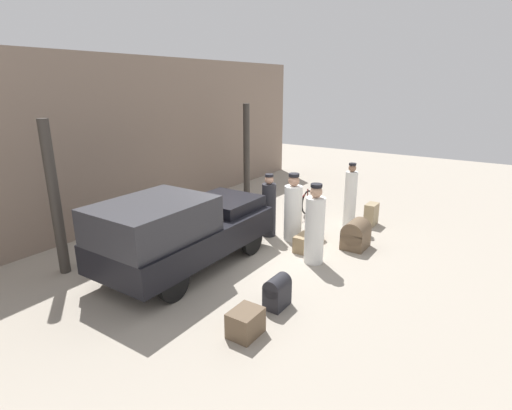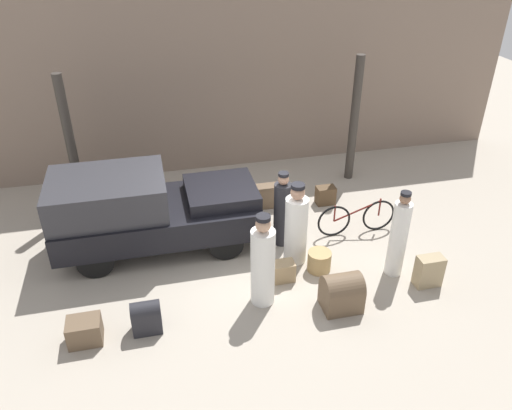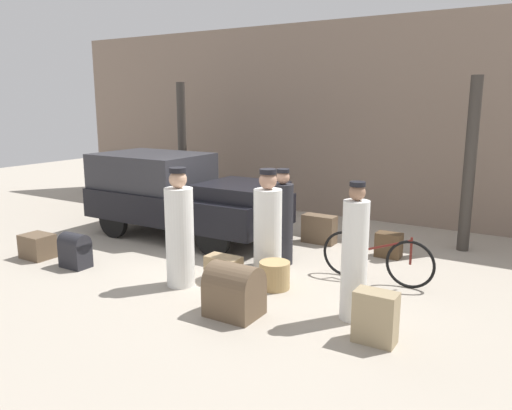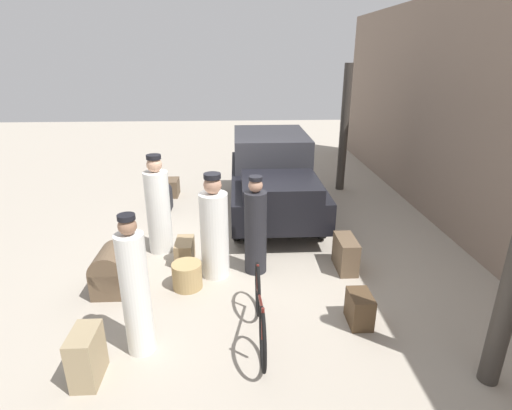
{
  "view_description": "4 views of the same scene",
  "coord_description": "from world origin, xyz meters",
  "px_view_note": "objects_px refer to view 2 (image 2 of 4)",
  "views": [
    {
      "loc": [
        -7.47,
        -4.92,
        3.78
      ],
      "look_at": [
        0.2,
        0.2,
        0.95
      ],
      "focal_mm": 28.0,
      "sensor_mm": 36.0,
      "label": 1
    },
    {
      "loc": [
        -1.74,
        -8.07,
        6.0
      ],
      "look_at": [
        0.2,
        0.2,
        0.95
      ],
      "focal_mm": 35.0,
      "sensor_mm": 36.0,
      "label": 2
    },
    {
      "loc": [
        4.57,
        -6.97,
        2.71
      ],
      "look_at": [
        0.2,
        0.2,
        0.95
      ],
      "focal_mm": 35.0,
      "sensor_mm": 36.0,
      "label": 3
    },
    {
      "loc": [
        6.5,
        -0.12,
        3.35
      ],
      "look_at": [
        0.2,
        0.2,
        0.95
      ],
      "focal_mm": 28.0,
      "sensor_mm": 36.0,
      "label": 4
    }
  ],
  "objects_px": {
    "porter_carrying_trunk": "(282,212)",
    "trunk_large_brown": "(280,272)",
    "conductor_in_dark_uniform": "(263,264)",
    "suitcase_small_leather": "(342,292)",
    "truck": "(146,208)",
    "bicycle": "(356,218)",
    "trunk_barrel_dark": "(146,316)",
    "porter_lifting_near_truck": "(398,237)",
    "porter_standing_middle": "(296,227)",
    "trunk_umber_medium": "(325,195)",
    "suitcase_tan_flat": "(265,196)",
    "wicker_basket": "(319,261)",
    "suitcase_black_upright": "(85,331)",
    "trunk_wicker_pale": "(429,271)"
  },
  "relations": [
    {
      "from": "porter_carrying_trunk",
      "to": "suitcase_small_leather",
      "type": "bearing_deg",
      "value": -77.84
    },
    {
      "from": "wicker_basket",
      "to": "conductor_in_dark_uniform",
      "type": "distance_m",
      "value": 1.53
    },
    {
      "from": "conductor_in_dark_uniform",
      "to": "truck",
      "type": "bearing_deg",
      "value": 130.45
    },
    {
      "from": "wicker_basket",
      "to": "trunk_wicker_pale",
      "type": "bearing_deg",
      "value": -25.89
    },
    {
      "from": "bicycle",
      "to": "suitcase_small_leather",
      "type": "relative_size",
      "value": 2.53
    },
    {
      "from": "porter_carrying_trunk",
      "to": "trunk_large_brown",
      "type": "bearing_deg",
      "value": -107.42
    },
    {
      "from": "porter_standing_middle",
      "to": "trunk_large_brown",
      "type": "bearing_deg",
      "value": -130.17
    },
    {
      "from": "porter_carrying_trunk",
      "to": "suitcase_tan_flat",
      "type": "bearing_deg",
      "value": 89.5
    },
    {
      "from": "porter_standing_middle",
      "to": "trunk_large_brown",
      "type": "distance_m",
      "value": 0.92
    },
    {
      "from": "wicker_basket",
      "to": "suitcase_black_upright",
      "type": "xyz_separation_m",
      "value": [
        -4.26,
        -0.9,
        0.01
      ]
    },
    {
      "from": "truck",
      "to": "bicycle",
      "type": "relative_size",
      "value": 2.3
    },
    {
      "from": "porter_standing_middle",
      "to": "trunk_large_brown",
      "type": "height_order",
      "value": "porter_standing_middle"
    },
    {
      "from": "truck",
      "to": "trunk_barrel_dark",
      "type": "xyz_separation_m",
      "value": [
        -0.17,
        -2.45,
        -0.59
      ]
    },
    {
      "from": "truck",
      "to": "porter_carrying_trunk",
      "type": "xyz_separation_m",
      "value": [
        2.67,
        -0.51,
        -0.15
      ]
    },
    {
      "from": "suitcase_small_leather",
      "to": "trunk_umber_medium",
      "type": "xyz_separation_m",
      "value": [
        0.97,
        3.45,
        -0.11
      ]
    },
    {
      "from": "suitcase_small_leather",
      "to": "suitcase_black_upright",
      "type": "bearing_deg",
      "value": 177.43
    },
    {
      "from": "truck",
      "to": "wicker_basket",
      "type": "relative_size",
      "value": 8.86
    },
    {
      "from": "porter_standing_middle",
      "to": "suitcase_small_leather",
      "type": "bearing_deg",
      "value": -75.95
    },
    {
      "from": "porter_standing_middle",
      "to": "trunk_barrel_dark",
      "type": "height_order",
      "value": "porter_standing_middle"
    },
    {
      "from": "porter_lifting_near_truck",
      "to": "trunk_wicker_pale",
      "type": "relative_size",
      "value": 2.89
    },
    {
      "from": "suitcase_small_leather",
      "to": "suitcase_black_upright",
      "type": "relative_size",
      "value": 1.29
    },
    {
      "from": "conductor_in_dark_uniform",
      "to": "trunk_large_brown",
      "type": "relative_size",
      "value": 3.22
    },
    {
      "from": "suitcase_tan_flat",
      "to": "wicker_basket",
      "type": "bearing_deg",
      "value": -80.3
    },
    {
      "from": "trunk_umber_medium",
      "to": "suitcase_tan_flat",
      "type": "height_order",
      "value": "suitcase_tan_flat"
    },
    {
      "from": "porter_carrying_trunk",
      "to": "trunk_barrel_dark",
      "type": "distance_m",
      "value": 3.47
    },
    {
      "from": "porter_carrying_trunk",
      "to": "trunk_large_brown",
      "type": "distance_m",
      "value": 1.37
    },
    {
      "from": "suitcase_tan_flat",
      "to": "trunk_barrel_dark",
      "type": "height_order",
      "value": "trunk_barrel_dark"
    },
    {
      "from": "porter_carrying_trunk",
      "to": "trunk_barrel_dark",
      "type": "bearing_deg",
      "value": -145.58
    },
    {
      "from": "porter_lifting_near_truck",
      "to": "trunk_barrel_dark",
      "type": "relative_size",
      "value": 3.04
    },
    {
      "from": "porter_lifting_near_truck",
      "to": "suitcase_small_leather",
      "type": "relative_size",
      "value": 2.57
    },
    {
      "from": "truck",
      "to": "bicycle",
      "type": "bearing_deg",
      "value": -7.04
    },
    {
      "from": "porter_lifting_near_truck",
      "to": "trunk_umber_medium",
      "type": "xyz_separation_m",
      "value": [
        -0.37,
        2.76,
        -0.6
      ]
    },
    {
      "from": "truck",
      "to": "conductor_in_dark_uniform",
      "type": "bearing_deg",
      "value": -49.55
    },
    {
      "from": "porter_standing_middle",
      "to": "suitcase_small_leather",
      "type": "relative_size",
      "value": 2.48
    },
    {
      "from": "porter_standing_middle",
      "to": "trunk_umber_medium",
      "type": "bearing_deg",
      "value": 55.3
    },
    {
      "from": "porter_lifting_near_truck",
      "to": "trunk_large_brown",
      "type": "bearing_deg",
      "value": 172.96
    },
    {
      "from": "bicycle",
      "to": "suitcase_tan_flat",
      "type": "bearing_deg",
      "value": 137.1
    },
    {
      "from": "truck",
      "to": "trunk_wicker_pale",
      "type": "height_order",
      "value": "truck"
    },
    {
      "from": "wicker_basket",
      "to": "trunk_large_brown",
      "type": "distance_m",
      "value": 0.83
    },
    {
      "from": "wicker_basket",
      "to": "trunk_wicker_pale",
      "type": "relative_size",
      "value": 0.74
    },
    {
      "from": "trunk_barrel_dark",
      "to": "trunk_wicker_pale",
      "type": "bearing_deg",
      "value": 0.13
    },
    {
      "from": "porter_carrying_trunk",
      "to": "trunk_umber_medium",
      "type": "bearing_deg",
      "value": 42.14
    },
    {
      "from": "wicker_basket",
      "to": "suitcase_tan_flat",
      "type": "distance_m",
      "value": 2.58
    },
    {
      "from": "suitcase_small_leather",
      "to": "trunk_umber_medium",
      "type": "bearing_deg",
      "value": 74.28
    },
    {
      "from": "trunk_umber_medium",
      "to": "trunk_large_brown",
      "type": "relative_size",
      "value": 0.8
    },
    {
      "from": "bicycle",
      "to": "conductor_in_dark_uniform",
      "type": "height_order",
      "value": "conductor_in_dark_uniform"
    },
    {
      "from": "conductor_in_dark_uniform",
      "to": "suitcase_small_leather",
      "type": "relative_size",
      "value": 2.58
    },
    {
      "from": "wicker_basket",
      "to": "suitcase_tan_flat",
      "type": "bearing_deg",
      "value": 99.7
    },
    {
      "from": "trunk_barrel_dark",
      "to": "bicycle",
      "type": "bearing_deg",
      "value": 23.24
    },
    {
      "from": "suitcase_tan_flat",
      "to": "suitcase_black_upright",
      "type": "height_order",
      "value": "suitcase_tan_flat"
    }
  ]
}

